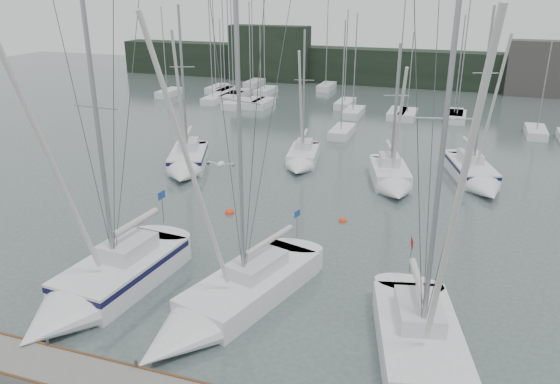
{
  "coord_description": "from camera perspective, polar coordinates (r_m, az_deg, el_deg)",
  "views": [
    {
      "loc": [
        8.38,
        -17.96,
        13.63
      ],
      "look_at": [
        0.52,
        5.0,
        4.37
      ],
      "focal_mm": 35.0,
      "sensor_mm": 36.0,
      "label": 1
    }
  ],
  "objects": [
    {
      "name": "buoy_b",
      "position": [
        33.77,
        6.57,
        -3.06
      ],
      "size": [
        0.5,
        0.5,
        0.5
      ],
      "primitive_type": "sphere",
      "color": "#E83E14",
      "rests_on": "ground"
    },
    {
      "name": "seagull",
      "position": [
        18.07,
        -6.22,
        2.94
      ],
      "size": [
        0.9,
        0.4,
        0.18
      ],
      "rotation": [
        0.0,
        0.0,
        0.06
      ],
      "color": "white",
      "rests_on": "ground"
    },
    {
      "name": "sailboat_mid_b",
      "position": [
        43.51,
        2.25,
        3.33
      ],
      "size": [
        3.26,
        6.81,
        11.2
      ],
      "rotation": [
        0.0,
        0.0,
        0.16
      ],
      "color": "silver",
      "rests_on": "ground"
    },
    {
      "name": "sailboat_near_left",
      "position": [
        26.49,
        -18.65,
        -9.64
      ],
      "size": [
        4.09,
        10.1,
        14.86
      ],
      "rotation": [
        0.0,
        0.0,
        -0.09
      ],
      "color": "silver",
      "rests_on": "ground"
    },
    {
      "name": "far_building_left",
      "position": [
        83.52,
        -1.13,
        14.27
      ],
      "size": [
        12.0,
        3.0,
        8.0
      ],
      "primitive_type": "cube",
      "color": "black",
      "rests_on": "ground"
    },
    {
      "name": "sailboat_near_right",
      "position": [
        21.19,
        15.13,
        -17.95
      ],
      "size": [
        5.26,
        10.09,
        16.17
      ],
      "rotation": [
        0.0,
        0.0,
        0.24
      ],
      "color": "silver",
      "rests_on": "ground"
    },
    {
      "name": "mast_forest",
      "position": [
        64.25,
        5.4,
        8.99
      ],
      "size": [
        59.93,
        27.99,
        14.7
      ],
      "color": "silver",
      "rests_on": "ground"
    },
    {
      "name": "far_treeline",
      "position": [
        81.16,
        13.11,
        12.48
      ],
      "size": [
        90.0,
        4.0,
        5.0
      ],
      "primitive_type": "cube",
      "color": "black",
      "rests_on": "ground"
    },
    {
      "name": "sailboat_mid_d",
      "position": [
        41.94,
        19.86,
        1.49
      ],
      "size": [
        4.85,
        8.74,
        13.16
      ],
      "rotation": [
        0.0,
        0.0,
        0.29
      ],
      "color": "silver",
      "rests_on": "ground"
    },
    {
      "name": "sailboat_mid_a",
      "position": [
        42.91,
        -9.77,
        2.97
      ],
      "size": [
        5.22,
        8.19,
        13.13
      ],
      "rotation": [
        0.0,
        0.0,
        0.36
      ],
      "color": "silver",
      "rests_on": "ground"
    },
    {
      "name": "ground",
      "position": [
        24.05,
        -5.18,
        -13.73
      ],
      "size": [
        160.0,
        160.0,
        0.0
      ],
      "primitive_type": "plane",
      "color": "#465551",
      "rests_on": "ground"
    },
    {
      "name": "buoy_a",
      "position": [
        34.86,
        -5.29,
        -2.22
      ],
      "size": [
        0.6,
        0.6,
        0.6
      ],
      "primitive_type": "sphere",
      "color": "#E83E14",
      "rests_on": "ground"
    },
    {
      "name": "sailboat_mid_c",
      "position": [
        39.52,
        11.63,
        1.17
      ],
      "size": [
        4.3,
        7.34,
        10.73
      ],
      "rotation": [
        0.0,
        0.0,
        0.28
      ],
      "color": "silver",
      "rests_on": "ground"
    },
    {
      "name": "far_building_right",
      "position": [
        79.2,
        26.27,
        11.45
      ],
      "size": [
        10.0,
        3.0,
        7.0
      ],
      "primitive_type": "cube",
      "color": "#423F3D",
      "rests_on": "ground"
    },
    {
      "name": "sailboat_near_center",
      "position": [
        24.22,
        -6.51,
        -12.02
      ],
      "size": [
        5.76,
        10.97,
        15.76
      ],
      "rotation": [
        0.0,
        0.0,
        -0.28
      ],
      "color": "silver",
      "rests_on": "ground"
    }
  ]
}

